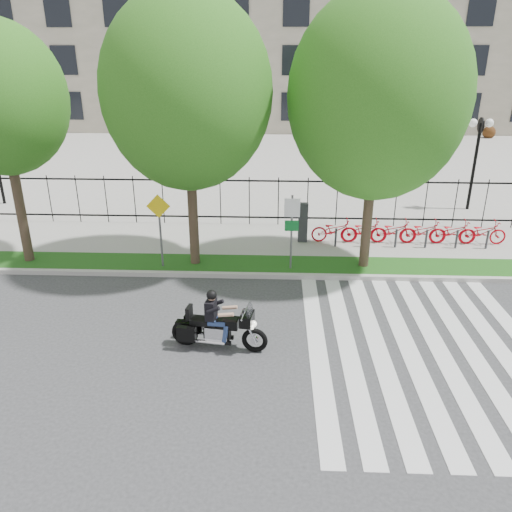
{
  "coord_description": "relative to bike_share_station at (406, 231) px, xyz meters",
  "views": [
    {
      "loc": [
        1.13,
        -10.72,
        6.77
      ],
      "look_at": [
        0.54,
        3.0,
        1.21
      ],
      "focal_mm": 35.0,
      "sensor_mm": 36.0,
      "label": 1
    }
  ],
  "objects": [
    {
      "name": "office_building",
      "position": [
        -6.0,
        37.72,
        9.35
      ],
      "size": [
        60.0,
        21.9,
        20.15
      ],
      "color": "gray",
      "rests_on": "ground"
    },
    {
      "name": "motorcycle_rider",
      "position": [
        -6.25,
        -7.32,
        0.01
      ],
      "size": [
        2.44,
        0.89,
        1.89
      ],
      "color": "black",
      "rests_on": "ground"
    },
    {
      "name": "street_tree_2",
      "position": [
        -1.9,
        -2.25,
        5.01
      ],
      "size": [
        5.43,
        5.43,
        8.6
      ],
      "color": "#34271C",
      "rests_on": "grass_verge"
    },
    {
      "name": "grass_verge",
      "position": [
        -6.0,
        -2.25,
        -0.54
      ],
      "size": [
        60.0,
        1.5,
        0.15
      ],
      "primitive_type": "cube",
      "color": "#154A12",
      "rests_on": "ground"
    },
    {
      "name": "plaza",
      "position": [
        -6.0,
        17.8,
        -0.56
      ],
      "size": [
        80.0,
        34.0,
        0.1
      ],
      "primitive_type": "cube",
      "color": "gray",
      "rests_on": "ground"
    },
    {
      "name": "lamp_post_right",
      "position": [
        4.0,
        4.8,
        2.59
      ],
      "size": [
        1.06,
        0.7,
        4.25
      ],
      "color": "black",
      "rests_on": "ground"
    },
    {
      "name": "iron_fence",
      "position": [
        -6.0,
        2.0,
        0.54
      ],
      "size": [
        30.0,
        0.06,
        2.0
      ],
      "primitive_type": null,
      "color": "black",
      "rests_on": "sidewalk"
    },
    {
      "name": "bike_share_station",
      "position": [
        0.0,
        0.0,
        0.0
      ],
      "size": [
        7.74,
        0.84,
        1.5
      ],
      "color": "#2D2D33",
      "rests_on": "sidewalk"
    },
    {
      "name": "crosswalk_stripes",
      "position": [
        -1.17,
        -7.2,
        -0.61
      ],
      "size": [
        5.7,
        8.0,
        0.01
      ],
      "primitive_type": null,
      "color": "silver",
      "rests_on": "ground"
    },
    {
      "name": "sign_pole_regulatory",
      "position": [
        -4.37,
        -2.62,
        1.13
      ],
      "size": [
        0.5,
        0.09,
        2.5
      ],
      "color": "#59595B",
      "rests_on": "grass_verge"
    },
    {
      "name": "curb",
      "position": [
        -6.0,
        -3.1,
        -0.54
      ],
      "size": [
        60.0,
        0.2,
        0.15
      ],
      "primitive_type": "cube",
      "color": "#AFACA5",
      "rests_on": "ground"
    },
    {
      "name": "sidewalk",
      "position": [
        -6.0,
        0.25,
        -0.54
      ],
      "size": [
        60.0,
        3.5,
        0.15
      ],
      "primitive_type": "cube",
      "color": "gray",
      "rests_on": "ground"
    },
    {
      "name": "street_tree_1",
      "position": [
        -7.62,
        -2.25,
        5.11
      ],
      "size": [
        5.19,
        5.19,
        8.57
      ],
      "color": "#34271C",
      "rests_on": "grass_verge"
    },
    {
      "name": "street_tree_0",
      "position": [
        -13.42,
        -2.25,
        4.88
      ],
      "size": [
        4.1,
        4.1,
        7.71
      ],
      "color": "#34271C",
      "rests_on": "grass_verge"
    },
    {
      "name": "ground",
      "position": [
        -6.0,
        -7.2,
        -0.61
      ],
      "size": [
        120.0,
        120.0,
        0.0
      ],
      "primitive_type": "plane",
      "color": "#313234",
      "rests_on": "ground"
    },
    {
      "name": "sign_pole_warning",
      "position": [
        -8.67,
        -2.62,
        1.13
      ],
      "size": [
        0.78,
        0.09,
        2.49
      ],
      "color": "#59595B",
      "rests_on": "grass_verge"
    }
  ]
}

